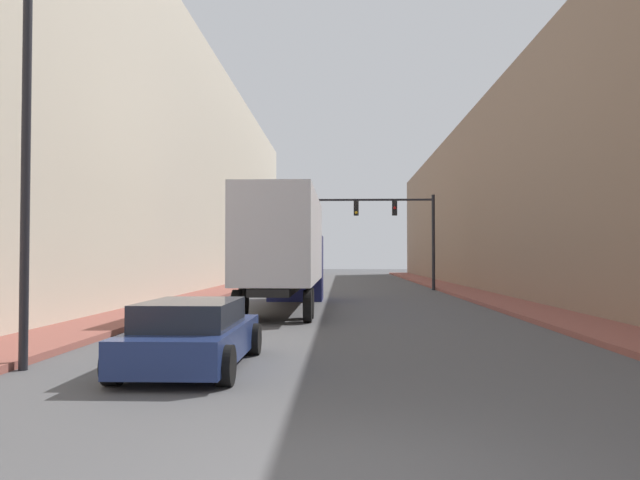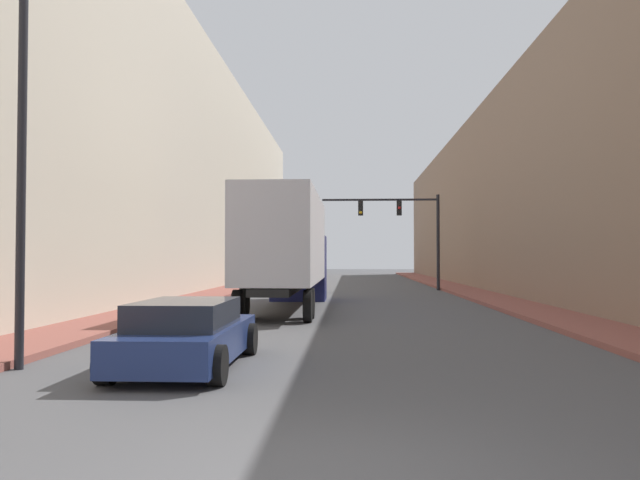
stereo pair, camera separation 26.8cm
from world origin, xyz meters
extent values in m
cube|color=brown|center=(6.84, 30.00, 0.07)|extent=(2.18, 80.00, 0.15)
cube|color=brown|center=(-6.84, 30.00, 0.07)|extent=(2.18, 80.00, 0.15)
cube|color=#846B56|center=(10.94, 30.00, 5.50)|extent=(6.00, 80.00, 11.00)
cube|color=#BCB29E|center=(-10.94, 30.00, 7.40)|extent=(6.00, 80.00, 14.79)
cube|color=silver|center=(-2.10, 17.32, 2.68)|extent=(2.48, 9.89, 3.15)
cube|color=black|center=(-2.10, 17.32, 0.95)|extent=(1.24, 9.89, 0.24)
cube|color=navy|center=(-2.10, 23.47, 1.49)|extent=(2.48, 2.40, 2.98)
cylinder|color=black|center=(-3.19, 13.58, 0.50)|extent=(0.25, 1.00, 1.00)
cylinder|color=black|center=(-1.01, 13.58, 0.50)|extent=(0.25, 1.00, 1.00)
cylinder|color=black|center=(-3.19, 14.78, 0.50)|extent=(0.25, 1.00, 1.00)
cylinder|color=black|center=(-1.01, 14.78, 0.50)|extent=(0.25, 1.00, 1.00)
cylinder|color=black|center=(-3.19, 23.47, 0.50)|extent=(0.25, 1.00, 1.00)
cylinder|color=black|center=(-1.01, 23.47, 0.50)|extent=(0.25, 1.00, 1.00)
cube|color=navy|center=(-2.65, 5.73, 0.47)|extent=(1.75, 4.43, 0.58)
cube|color=#1E232D|center=(-2.65, 5.51, 0.99)|extent=(1.54, 2.43, 0.46)
cylinder|color=black|center=(-3.53, 7.24, 0.32)|extent=(0.25, 0.64, 0.64)
cylinder|color=black|center=(-1.78, 7.24, 0.32)|extent=(0.25, 0.64, 0.64)
cylinder|color=black|center=(-3.53, 4.12, 0.32)|extent=(0.25, 0.64, 0.64)
cylinder|color=black|center=(-1.78, 4.12, 0.32)|extent=(0.25, 0.64, 0.64)
cylinder|color=black|center=(5.60, 32.52, 2.90)|extent=(0.20, 0.20, 5.80)
cube|color=black|center=(2.09, 32.52, 5.50)|extent=(7.03, 0.12, 0.12)
cube|color=black|center=(3.26, 32.52, 4.99)|extent=(0.30, 0.24, 0.90)
sphere|color=red|center=(3.26, 32.38, 4.99)|extent=(0.18, 0.18, 0.18)
cube|color=black|center=(0.92, 32.52, 4.99)|extent=(0.30, 0.24, 0.90)
sphere|color=gold|center=(0.92, 32.38, 4.71)|extent=(0.18, 0.18, 0.18)
cylinder|color=black|center=(-5.60, 5.36, 3.68)|extent=(0.16, 0.16, 7.36)
camera|label=1|loc=(0.02, -5.50, 1.99)|focal=35.00mm
camera|label=2|loc=(0.29, -5.49, 1.99)|focal=35.00mm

